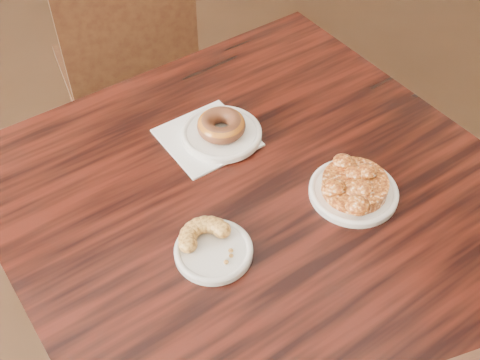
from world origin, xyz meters
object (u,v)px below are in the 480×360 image
cafe_table (257,297)px  apple_fritter (355,183)px  glazed_donut (221,125)px  chair_far (125,68)px  cruller_fragment (213,244)px

cafe_table → apple_fritter: size_ratio=5.55×
glazed_donut → apple_fritter: bearing=-60.7°
cafe_table → chair_far: (0.03, 0.91, 0.08)m
chair_far → cruller_fragment: chair_far is taller
glazed_donut → apple_fritter: (0.15, -0.27, -0.00)m
apple_fritter → cruller_fragment: (-0.30, 0.00, -0.01)m
chair_far → apple_fritter: 1.06m
chair_far → cruller_fragment: bearing=85.5°
apple_fritter → chair_far: bearing=97.4°
cruller_fragment → cafe_table: bearing=29.3°
apple_fritter → cruller_fragment: apple_fritter is taller
chair_far → glazed_donut: (-0.02, -0.73, 0.33)m
glazed_donut → cruller_fragment: 0.30m
cafe_table → chair_far: chair_far is taller
cruller_fragment → chair_far: bearing=80.1°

